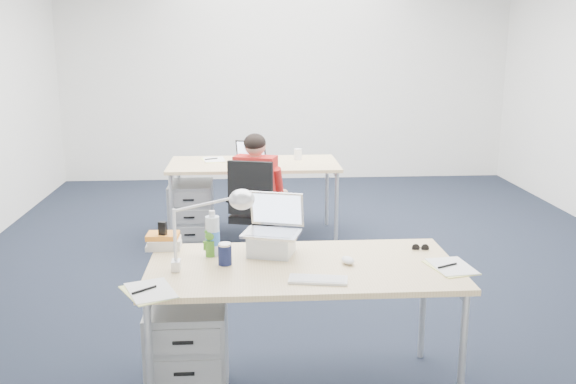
{
  "coord_description": "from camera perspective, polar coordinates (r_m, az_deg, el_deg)",
  "views": [
    {
      "loc": [
        -0.56,
        -5.18,
        1.86
      ],
      "look_at": [
        -0.27,
        -0.92,
        0.85
      ],
      "focal_mm": 40.0,
      "sensor_mm": 36.0,
      "label": 1
    }
  ],
  "objects": [
    {
      "name": "drawer_pedestal_near",
      "position": [
        3.51,
        -8.81,
        -13.74
      ],
      "size": [
        0.4,
        0.5,
        0.55
      ],
      "primitive_type": "cube",
      "color": "#949799",
      "rests_on": "ground"
    },
    {
      "name": "papers_left",
      "position": [
        3.05,
        -12.31,
        -8.66
      ],
      "size": [
        0.29,
        0.33,
        0.01
      ],
      "primitive_type": "cube",
      "rotation": [
        0.0,
        0.0,
        0.43
      ],
      "color": "#FAFF93",
      "rests_on": "desk_near"
    },
    {
      "name": "floor",
      "position": [
        5.54,
        2.18,
        -6.33
      ],
      "size": [
        7.0,
        7.0,
        0.0
      ],
      "primitive_type": "plane",
      "color": "black",
      "rests_on": "ground"
    },
    {
      "name": "bear_figurine",
      "position": [
        3.47,
        -6.91,
        -4.51
      ],
      "size": [
        0.09,
        0.07,
        0.15
      ],
      "primitive_type": null,
      "rotation": [
        0.0,
        0.0,
        0.11
      ],
      "color": "#2D751F",
      "rests_on": "desk_near"
    },
    {
      "name": "desk_far",
      "position": [
        6.11,
        -3.06,
        2.19
      ],
      "size": [
        1.6,
        0.8,
        0.73
      ],
      "color": "#D3B27A",
      "rests_on": "ground"
    },
    {
      "name": "headphones",
      "position": [
        3.61,
        -1.63,
        -4.63
      ],
      "size": [
        0.26,
        0.23,
        0.04
      ],
      "primitive_type": null,
      "rotation": [
        0.0,
        0.0,
        0.31
      ],
      "color": "black",
      "rests_on": "desk_near"
    },
    {
      "name": "sunglasses",
      "position": [
        3.64,
        11.69,
        -4.88
      ],
      "size": [
        0.1,
        0.05,
        0.02
      ],
      "primitive_type": null,
      "rotation": [
        0.0,
        0.0,
        -0.1
      ],
      "color": "black",
      "rests_on": "desk_near"
    },
    {
      "name": "wireless_keyboard",
      "position": [
        3.13,
        2.69,
        -7.78
      ],
      "size": [
        0.3,
        0.16,
        0.01
      ],
      "primitive_type": "cube",
      "rotation": [
        0.0,
        0.0,
        -0.17
      ],
      "color": "white",
      "rests_on": "desk_near"
    },
    {
      "name": "drawer_pedestal_far",
      "position": [
        6.19,
        -8.58,
        -1.69
      ],
      "size": [
        0.4,
        0.5,
        0.55
      ],
      "primitive_type": "cube",
      "color": "#949799",
      "rests_on": "ground"
    },
    {
      "name": "dark_laptop",
      "position": [
        6.05,
        -3.64,
        3.56
      ],
      "size": [
        0.37,
        0.37,
        0.21
      ],
      "primitive_type": null,
      "rotation": [
        0.0,
        0.0,
        -0.35
      ],
      "color": "black",
      "rests_on": "desk_far"
    },
    {
      "name": "papers_right",
      "position": [
        3.39,
        14.26,
        -6.5
      ],
      "size": [
        0.23,
        0.29,
        0.01
      ],
      "primitive_type": "cube",
      "rotation": [
        0.0,
        0.0,
        0.16
      ],
      "color": "#FAFF93",
      "rests_on": "desk_near"
    },
    {
      "name": "computer_mouse",
      "position": [
        3.37,
        5.34,
        -6.07
      ],
      "size": [
        0.08,
        0.11,
        0.03
      ],
      "primitive_type": "ellipsoid",
      "rotation": [
        0.0,
        0.0,
        0.23
      ],
      "color": "white",
      "rests_on": "desk_near"
    },
    {
      "name": "can_koozie",
      "position": [
        3.34,
        -5.63,
        -5.5
      ],
      "size": [
        0.09,
        0.09,
        0.12
      ],
      "primitive_type": "cylinder",
      "rotation": [
        0.0,
        0.0,
        -0.3
      ],
      "color": "#151B42",
      "rests_on": "desk_near"
    },
    {
      "name": "silver_laptop",
      "position": [
        3.45,
        -1.49,
        -3.04
      ],
      "size": [
        0.36,
        0.31,
        0.32
      ],
      "primitive_type": null,
      "rotation": [
        0.0,
        0.0,
        -0.29
      ],
      "color": "silver",
      "rests_on": "desk_near"
    },
    {
      "name": "far_cup",
      "position": [
        6.24,
        0.88,
        3.38
      ],
      "size": [
        0.08,
        0.08,
        0.11
      ],
      "primitive_type": "cylinder",
      "rotation": [
        0.0,
        0.0,
        -0.01
      ],
      "color": "white",
      "rests_on": "desk_far"
    },
    {
      "name": "far_papers",
      "position": [
        6.26,
        -6.67,
        2.85
      ],
      "size": [
        0.24,
        0.31,
        0.01
      ],
      "primitive_type": "cube",
      "rotation": [
        0.0,
        0.0,
        0.18
      ],
      "color": "white",
      "rests_on": "desk_far"
    },
    {
      "name": "seated_person",
      "position": [
        5.56,
        -2.49,
        -0.33
      ],
      "size": [
        0.47,
        0.66,
        1.1
      ],
      "rotation": [
        0.0,
        0.0,
        -0.33
      ],
      "color": "red",
      "rests_on": "ground"
    },
    {
      "name": "desk_lamp",
      "position": [
        3.23,
        -7.76,
        -3.24
      ],
      "size": [
        0.4,
        0.25,
        0.43
      ],
      "primitive_type": null,
      "rotation": [
        0.0,
        0.0,
        -0.32
      ],
      "color": "silver",
      "rests_on": "desk_near"
    },
    {
      "name": "desk_near",
      "position": [
        3.35,
        1.3,
        -7.24
      ],
      "size": [
        1.6,
        0.8,
        0.73
      ],
      "color": "#D3B27A",
      "rests_on": "ground"
    },
    {
      "name": "room",
      "position": [
        5.22,
        2.34,
        11.69
      ],
      "size": [
        6.02,
        7.02,
        2.8
      ],
      "color": "silver",
      "rests_on": "ground"
    },
    {
      "name": "water_bottle",
      "position": [
        3.48,
        -6.72,
        -3.63
      ],
      "size": [
        0.08,
        0.08,
        0.25
      ],
      "primitive_type": "cylinder",
      "rotation": [
        0.0,
        0.0,
        -0.01
      ],
      "color": "silver",
      "rests_on": "desk_near"
    },
    {
      "name": "office_chair",
      "position": [
        5.48,
        -2.85,
        -3.69
      ],
      "size": [
        0.71,
        0.71,
        0.91
      ],
      "rotation": [
        0.0,
        0.0,
        -0.28
      ],
      "color": "black",
      "rests_on": "ground"
    },
    {
      "name": "cordless_phone",
      "position": [
        3.62,
        -11.06,
        -3.83
      ],
      "size": [
        0.05,
        0.04,
        0.16
      ],
      "primitive_type": "cube",
      "rotation": [
        0.0,
        0.0,
        -0.36
      ],
      "color": "black",
      "rests_on": "desk_near"
    },
    {
      "name": "book_stack",
      "position": [
        3.65,
        -10.99,
        -4.28
      ],
      "size": [
        0.21,
        0.17,
        0.08
      ],
      "primitive_type": "cube",
      "rotation": [
        0.0,
        0.0,
        0.16
      ],
      "color": "silver",
      "rests_on": "desk_near"
    }
  ]
}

